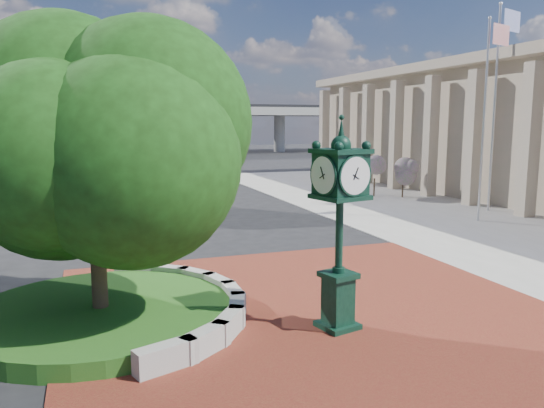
{
  "coord_description": "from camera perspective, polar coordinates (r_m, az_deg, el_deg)",
  "views": [
    {
      "loc": [
        -5.13,
        -12.59,
        4.65
      ],
      "look_at": [
        -0.21,
        1.5,
        2.38
      ],
      "focal_mm": 35.0,
      "sensor_mm": 36.0,
      "label": 1
    }
  ],
  "objects": [
    {
      "name": "flagpole_a",
      "position": [
        26.88,
        21.84,
        8.48
      ],
      "size": [
        1.45,
        0.45,
        9.47
      ],
      "color": "silver",
      "rests_on": "ground"
    },
    {
      "name": "tree_planter",
      "position": [
        12.62,
        -18.65,
        4.0
      ],
      "size": [
        5.2,
        5.2,
        6.33
      ],
      "color": "#38281C",
      "rests_on": "ground"
    },
    {
      "name": "sidewalk",
      "position": [
        31.28,
        23.57,
        -0.58
      ],
      "size": [
        20.0,
        50.0,
        0.04
      ],
      "primitive_type": "cube",
      "color": "#9E9B93",
      "rests_on": "ground"
    },
    {
      "name": "plaza",
      "position": [
        13.49,
        4.44,
        -11.44
      ],
      "size": [
        12.0,
        12.0,
        0.04
      ],
      "primitive_type": "cube",
      "color": "maroon",
      "rests_on": "ground"
    },
    {
      "name": "street_lamp_far",
      "position": [
        57.48,
        -15.8,
        8.4
      ],
      "size": [
        1.72,
        0.8,
        8.04
      ],
      "color": "slate",
      "rests_on": "ground"
    },
    {
      "name": "shrub_far",
      "position": [
        41.37,
        8.26,
        4.34
      ],
      "size": [
        1.2,
        1.2,
        2.2
      ],
      "color": "#38281C",
      "rests_on": "ground"
    },
    {
      "name": "planter_wall",
      "position": [
        13.55,
        -8.03,
        -10.29
      ],
      "size": [
        2.96,
        6.77,
        0.54
      ],
      "color": "#9E9B93",
      "rests_on": "ground"
    },
    {
      "name": "shrub_near",
      "position": [
        34.21,
        13.93,
        3.28
      ],
      "size": [
        1.2,
        1.2,
        2.2
      ],
      "color": "#38281C",
      "rests_on": "ground"
    },
    {
      "name": "flagpole_b",
      "position": [
        30.26,
        22.81,
        9.61
      ],
      "size": [
        1.64,
        0.52,
        10.74
      ],
      "color": "silver",
      "rests_on": "ground"
    },
    {
      "name": "overpass",
      "position": [
        82.76,
        -16.07,
        9.64
      ],
      "size": [
        90.0,
        12.0,
        7.5
      ],
      "color": "#9E9B93",
      "rests_on": "ground"
    },
    {
      "name": "parked_car",
      "position": [
        49.71,
        -13.75,
        3.9
      ],
      "size": [
        1.93,
        4.38,
        1.47
      ],
      "primitive_type": "imported",
      "rotation": [
        0.0,
        0.0,
        -0.05
      ],
      "color": "#4C0A1A",
      "rests_on": "ground"
    },
    {
      "name": "street_lamp_near",
      "position": [
        42.14,
        -9.23,
        9.59
      ],
      "size": [
        1.94,
        1.02,
        9.24
      ],
      "color": "slate",
      "rests_on": "ground"
    },
    {
      "name": "grass_bed",
      "position": [
        13.35,
        -17.91,
        -11.24
      ],
      "size": [
        6.1,
        6.1,
        0.4
      ],
      "primitive_type": "cylinder",
      "color": "#174F16",
      "rests_on": "ground"
    },
    {
      "name": "post_clock",
      "position": [
        11.8,
        7.29,
        -1.34
      ],
      "size": [
        1.16,
        1.16,
        4.76
      ],
      "color": "black",
      "rests_on": "ground"
    },
    {
      "name": "ground",
      "position": [
        14.37,
        2.81,
        -10.24
      ],
      "size": [
        200.0,
        200.0,
        0.0
      ],
      "primitive_type": "plane",
      "color": "black",
      "rests_on": "ground"
    },
    {
      "name": "shrub_mid",
      "position": [
        34.3,
        10.97,
        3.39
      ],
      "size": [
        1.2,
        1.2,
        2.2
      ],
      "color": "#38281C",
      "rests_on": "ground"
    },
    {
      "name": "tree_street",
      "position": [
        30.64,
        -17.2,
        5.64
      ],
      "size": [
        4.4,
        4.4,
        5.45
      ],
      "color": "#38281C",
      "rests_on": "ground"
    }
  ]
}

